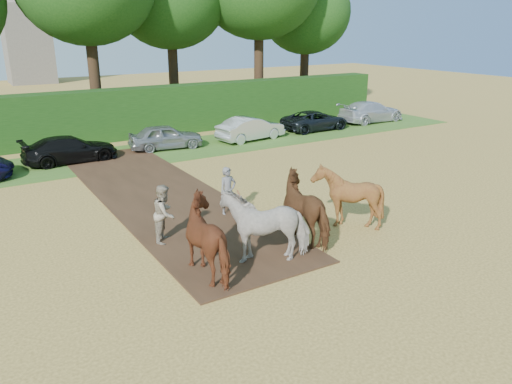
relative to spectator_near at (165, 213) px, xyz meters
name	(u,v)px	position (x,y,z in m)	size (l,w,h in m)	color
ground	(202,274)	(-0.02, -2.65, -0.94)	(120.00, 120.00, 0.00)	gold
earth_strip	(160,195)	(1.48, 4.35, -0.92)	(4.50, 17.00, 0.05)	#472D1C
grass_verge	(81,162)	(-0.02, 11.35, -0.93)	(50.00, 5.00, 0.03)	#38601E
hedgerow	(59,120)	(-0.02, 15.85, 0.56)	(46.00, 1.60, 3.00)	#14380F
spectator_near	(165,213)	(0.00, 0.00, 0.00)	(0.92, 0.71, 1.88)	#B7AB8F
plough_team	(286,214)	(3.03, -2.37, 0.13)	(7.06, 5.35, 2.16)	maroon
parked_cars	(147,141)	(3.59, 11.49, -0.25)	(41.02, 3.60, 1.48)	silver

